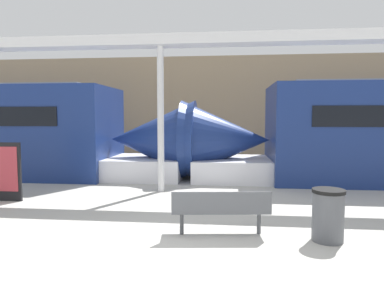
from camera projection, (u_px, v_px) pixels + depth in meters
name	position (u px, v px, depth m)	size (l,w,h in m)	color
ground_plane	(185.00, 262.00, 4.84)	(60.00, 60.00, 0.00)	#B2AFA8
station_wall	(215.00, 109.00, 16.50)	(56.00, 0.20, 5.00)	#9E8460
bench_near	(221.00, 208.00, 5.92)	(1.74, 0.63, 0.80)	#4C4F54
trash_bin	(328.00, 215.00, 5.66)	(0.53, 0.53, 0.87)	#4C4F54
poster_board	(3.00, 171.00, 8.40)	(0.91, 0.07, 1.45)	black
support_column_near	(161.00, 120.00, 9.40)	(0.18, 0.18, 3.98)	silver
canopy_beam	(160.00, 41.00, 9.24)	(28.00, 0.60, 0.28)	silver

